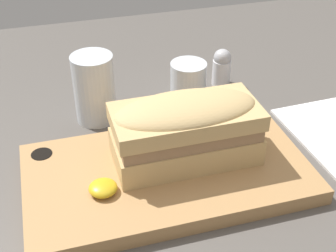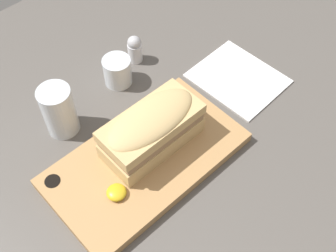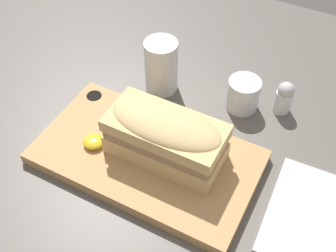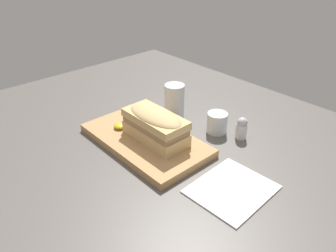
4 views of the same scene
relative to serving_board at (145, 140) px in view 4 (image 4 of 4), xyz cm
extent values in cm
cube|color=#56514C|center=(5.66, -5.32, -2.10)|extent=(143.92, 128.83, 2.00)
cube|color=tan|center=(0.08, -0.04, 0.00)|extent=(36.92, 20.46, 2.19)
cylinder|color=black|center=(-15.51, 7.33, 0.60)|extent=(2.86, 2.86, 1.09)
cube|color=tan|center=(3.02, 1.33, 2.93)|extent=(18.94, 9.08, 3.67)
cube|color=#9E7A56|center=(3.02, 1.33, 5.62)|extent=(18.18, 8.72, 1.70)
cube|color=tan|center=(3.02, 1.33, 7.57)|extent=(18.94, 9.08, 2.20)
ellipsoid|color=tan|center=(3.02, 1.33, 8.49)|extent=(18.56, 8.90, 3.31)
ellipsoid|color=gold|center=(-8.73, -2.54, 1.80)|extent=(3.52, 3.52, 1.41)
cylinder|color=silver|center=(-6.49, 17.41, 4.35)|extent=(6.38, 6.38, 10.88)
cylinder|color=silver|center=(-6.49, 17.41, 1.55)|extent=(5.62, 5.62, 4.90)
cylinder|color=silver|center=(9.54, 19.82, 2.02)|extent=(6.07, 6.07, 6.24)
cylinder|color=#5B141E|center=(9.54, 19.82, 1.16)|extent=(5.47, 5.47, 4.11)
cube|color=white|center=(29.15, 2.40, -0.90)|extent=(16.45, 19.07, 0.40)
cylinder|color=white|center=(16.57, 22.39, 1.19)|extent=(3.24, 3.24, 4.57)
sphere|color=#B7B7BC|center=(16.57, 22.39, 4.04)|extent=(3.07, 3.07, 3.07)
camera|label=1|loc=(-13.00, -45.59, 40.10)|focal=50.00mm
camera|label=2|loc=(-25.55, -33.72, 67.15)|focal=45.00mm
camera|label=3|loc=(23.54, -36.94, 56.37)|focal=45.00mm
camera|label=4|loc=(62.48, -47.90, 50.33)|focal=35.00mm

